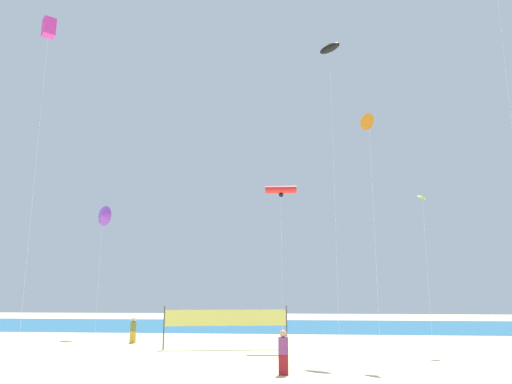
{
  "coord_description": "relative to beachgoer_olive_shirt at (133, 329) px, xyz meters",
  "views": [
    {
      "loc": [
        1.6,
        -16.34,
        3.14
      ],
      "look_at": [
        -1.04,
        10.54,
        8.75
      ],
      "focal_mm": 34.09,
      "sensor_mm": 36.0,
      "label": 1
    }
  ],
  "objects": [
    {
      "name": "kite_orange_delta",
      "position": [
        14.48,
        -6.61,
        10.98
      ],
      "size": [
        0.85,
        0.89,
        12.33
      ],
      "color": "silver",
      "rests_on": "ground"
    },
    {
      "name": "kite_black_inflatable",
      "position": [
        12.76,
        -3.66,
        16.83
      ],
      "size": [
        1.43,
        1.14,
        18.13
      ],
      "color": "silver",
      "rests_on": "ground"
    },
    {
      "name": "kite_violet_delta",
      "position": [
        -4.14,
        3.79,
        7.99
      ],
      "size": [
        1.51,
        1.06,
        9.61
      ],
      "color": "silver",
      "rests_on": "ground"
    },
    {
      "name": "kite_red_tube",
      "position": [
        9.61,
        -1.81,
        8.5
      ],
      "size": [
        1.93,
        0.49,
        9.62
      ],
      "color": "silver",
      "rests_on": "ground"
    },
    {
      "name": "beachgoer_plum_shirt",
      "position": [
        10.06,
        -11.26,
        0.06
      ],
      "size": [
        0.39,
        0.39,
        1.71
      ],
      "rotation": [
        0.0,
        0.0,
        4.33
      ],
      "color": "maroon",
      "rests_on": "ground"
    },
    {
      "name": "kite_lime_diamond",
      "position": [
        17.73,
        -3.31,
        7.43
      ],
      "size": [
        0.65,
        0.65,
        8.65
      ],
      "color": "silver",
      "rests_on": "ground"
    },
    {
      "name": "beachgoer_olive_shirt",
      "position": [
        0.0,
        0.0,
        0.0
      ],
      "size": [
        0.37,
        0.37,
        1.6
      ],
      "rotation": [
        0.0,
        0.0,
        1.32
      ],
      "color": "gold",
      "rests_on": "ground"
    },
    {
      "name": "volleyball_net",
      "position": [
        6.42,
        -2.7,
        0.77
      ],
      "size": [
        6.98,
        1.43,
        2.4
      ],
      "color": "#4C4C51",
      "rests_on": "ground"
    },
    {
      "name": "kite_magenta_box",
      "position": [
        -2.71,
        -8.24,
        16.44
      ],
      "size": [
        0.88,
        0.88,
        17.85
      ],
      "color": "silver",
      "rests_on": "ground"
    },
    {
      "name": "ocean_band",
      "position": [
        9.34,
        17.76,
        -0.85
      ],
      "size": [
        120.0,
        20.0,
        0.01
      ],
      "primitive_type": "cube",
      "color": "#1E6B99",
      "rests_on": "ground"
    }
  ]
}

